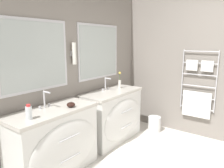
{
  "coord_description": "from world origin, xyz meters",
  "views": [
    {
      "loc": [
        -2.28,
        -0.18,
        1.67
      ],
      "look_at": [
        0.05,
        1.54,
        1.1
      ],
      "focal_mm": 35.0,
      "sensor_mm": 36.0,
      "label": 1
    }
  ],
  "objects_px": {
    "vanity_left": "(55,142)",
    "toiletry_bottle": "(29,112)",
    "waste_bin": "(154,124)",
    "flower_vase": "(120,82)",
    "vanity_right": "(113,115)",
    "amenity_bowl": "(71,105)"
  },
  "relations": [
    {
      "from": "vanity_left",
      "to": "amenity_bowl",
      "type": "bearing_deg",
      "value": -22.06
    },
    {
      "from": "toiletry_bottle",
      "to": "waste_bin",
      "type": "relative_size",
      "value": 0.59
    },
    {
      "from": "flower_vase",
      "to": "waste_bin",
      "type": "height_order",
      "value": "flower_vase"
    },
    {
      "from": "toiletry_bottle",
      "to": "flower_vase",
      "type": "bearing_deg",
      "value": 3.52
    },
    {
      "from": "vanity_right",
      "to": "waste_bin",
      "type": "bearing_deg",
      "value": -30.04
    },
    {
      "from": "vanity_left",
      "to": "waste_bin",
      "type": "distance_m",
      "value": 2.02
    },
    {
      "from": "vanity_right",
      "to": "flower_vase",
      "type": "xyz_separation_m",
      "value": [
        0.28,
        0.06,
        0.53
      ]
    },
    {
      "from": "vanity_left",
      "to": "toiletry_bottle",
      "type": "xyz_separation_m",
      "value": [
        -0.36,
        -0.05,
        0.5
      ]
    },
    {
      "from": "vanity_left",
      "to": "flower_vase",
      "type": "bearing_deg",
      "value": 2.41
    },
    {
      "from": "vanity_right",
      "to": "toiletry_bottle",
      "type": "height_order",
      "value": "toiletry_bottle"
    },
    {
      "from": "vanity_left",
      "to": "toiletry_bottle",
      "type": "relative_size",
      "value": 6.86
    },
    {
      "from": "waste_bin",
      "to": "vanity_left",
      "type": "bearing_deg",
      "value": 167.89
    },
    {
      "from": "flower_vase",
      "to": "waste_bin",
      "type": "xyz_separation_m",
      "value": [
        0.45,
        -0.48,
        -0.81
      ]
    },
    {
      "from": "toiletry_bottle",
      "to": "flower_vase",
      "type": "distance_m",
      "value": 1.87
    },
    {
      "from": "flower_vase",
      "to": "vanity_left",
      "type": "bearing_deg",
      "value": -177.59
    },
    {
      "from": "vanity_left",
      "to": "amenity_bowl",
      "type": "xyz_separation_m",
      "value": [
        0.21,
        -0.08,
        0.45
      ]
    },
    {
      "from": "waste_bin",
      "to": "flower_vase",
      "type": "bearing_deg",
      "value": 132.97
    },
    {
      "from": "toiletry_bottle",
      "to": "waste_bin",
      "type": "xyz_separation_m",
      "value": [
        2.32,
        -0.37,
        -0.78
      ]
    },
    {
      "from": "amenity_bowl",
      "to": "waste_bin",
      "type": "height_order",
      "value": "amenity_bowl"
    },
    {
      "from": "flower_vase",
      "to": "amenity_bowl",
      "type": "bearing_deg",
      "value": -173.51
    },
    {
      "from": "vanity_right",
      "to": "waste_bin",
      "type": "distance_m",
      "value": 0.89
    },
    {
      "from": "vanity_left",
      "to": "vanity_right",
      "type": "xyz_separation_m",
      "value": [
        1.23,
        0.0,
        0.0
      ]
    }
  ]
}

